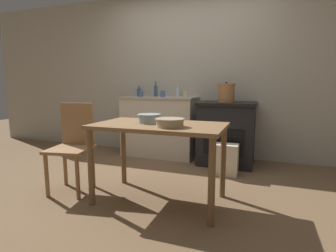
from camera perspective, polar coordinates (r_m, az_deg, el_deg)
ground_plane at (r=2.92m, az=-3.66°, el=-13.35°), size 14.00×14.00×0.00m
wall_back at (r=4.21m, az=5.07°, el=11.08°), size 8.00×0.07×2.55m
counter_cabinet at (r=4.12m, az=-1.92°, el=-0.08°), size 1.16×0.53×0.93m
stove at (r=3.80m, az=12.65°, el=-1.47°), size 0.79×0.67×0.88m
work_table at (r=2.44m, az=-1.95°, el=-1.98°), size 1.21×0.69×0.75m
chair at (r=2.93m, az=-19.95°, el=-3.71°), size 0.47×0.47×0.92m
flour_sack at (r=3.36m, az=12.59°, el=-7.12°), size 0.28×0.20×0.39m
stock_pot at (r=3.70m, az=12.53°, el=7.06°), size 0.25×0.25×0.28m
mixing_bowl_large at (r=2.25m, az=0.41°, el=0.86°), size 0.26×0.26×0.07m
mixing_bowl_small at (r=2.50m, az=-4.12°, el=1.77°), size 0.22×0.22×0.08m
bottle_far_left at (r=4.11m, az=2.16°, el=7.41°), size 0.06×0.06×0.18m
bottle_left at (r=4.40m, az=-6.32°, el=7.35°), size 0.07×0.07×0.17m
bottle_mid_left at (r=4.15m, az=-2.68°, el=7.69°), size 0.06×0.06×0.23m
cup_center_left at (r=4.09m, az=-5.93°, el=6.98°), size 0.07×0.07×0.09m
cup_center at (r=3.99m, az=-1.16°, el=7.01°), size 0.07×0.07×0.09m
cup_center_right at (r=3.90m, az=3.90°, el=6.89°), size 0.07×0.07×0.08m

